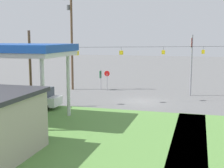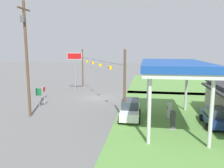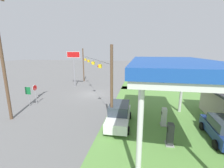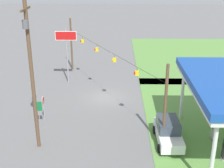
{
  "view_description": "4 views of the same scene",
  "coord_description": "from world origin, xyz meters",
  "px_view_note": "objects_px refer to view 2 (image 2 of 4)",
  "views": [
    {
      "loc": [
        -5.51,
        30.79,
        6.5
      ],
      "look_at": [
        2.51,
        2.35,
        2.07
      ],
      "focal_mm": 50.0,
      "sensor_mm": 36.0,
      "label": 1
    },
    {
      "loc": [
        30.78,
        7.03,
        7.17
      ],
      "look_at": [
        3.19,
        2.73,
        2.65
      ],
      "focal_mm": 35.0,
      "sensor_mm": 36.0,
      "label": 2
    },
    {
      "loc": [
        21.48,
        7.24,
        6.65
      ],
      "look_at": [
        2.55,
        3.69,
        2.35
      ],
      "focal_mm": 24.0,
      "sensor_mm": 36.0,
      "label": 3
    },
    {
      "loc": [
        31.62,
        1.22,
        14.23
      ],
      "look_at": [
        3.85,
        0.76,
        3.18
      ],
      "focal_mm": 50.0,
      "sensor_mm": 36.0,
      "label": 4
    }
  ],
  "objects_px": {
    "fuel_pump_far": "(173,121)",
    "utility_pole_main": "(26,54)",
    "car_at_pumps_rear": "(215,117)",
    "route_sign": "(39,94)",
    "stop_sign_overhead": "(75,62)",
    "car_at_pumps_front": "(130,109)",
    "gas_station_canopy": "(173,67)",
    "fuel_pump_near": "(169,111)",
    "stop_sign_roadside": "(44,92)"
  },
  "relations": [
    {
      "from": "car_at_pumps_front",
      "to": "car_at_pumps_rear",
      "type": "bearing_deg",
      "value": 81.25
    },
    {
      "from": "gas_station_canopy",
      "to": "utility_pole_main",
      "type": "relative_size",
      "value": 0.96
    },
    {
      "from": "route_sign",
      "to": "utility_pole_main",
      "type": "relative_size",
      "value": 0.2
    },
    {
      "from": "gas_station_canopy",
      "to": "route_sign",
      "type": "height_order",
      "value": "gas_station_canopy"
    },
    {
      "from": "fuel_pump_near",
      "to": "route_sign",
      "type": "bearing_deg",
      "value": -97.67
    },
    {
      "from": "fuel_pump_far",
      "to": "route_sign",
      "type": "height_order",
      "value": "route_sign"
    },
    {
      "from": "utility_pole_main",
      "to": "car_at_pumps_rear",
      "type": "bearing_deg",
      "value": 89.38
    },
    {
      "from": "stop_sign_overhead",
      "to": "car_at_pumps_front",
      "type": "bearing_deg",
      "value": 37.52
    },
    {
      "from": "gas_station_canopy",
      "to": "fuel_pump_near",
      "type": "distance_m",
      "value": 4.9
    },
    {
      "from": "stop_sign_roadside",
      "to": "route_sign",
      "type": "height_order",
      "value": "stop_sign_roadside"
    },
    {
      "from": "fuel_pump_far",
      "to": "car_at_pumps_front",
      "type": "xyz_separation_m",
      "value": [
        -2.4,
        -4.01,
        0.21
      ]
    },
    {
      "from": "fuel_pump_near",
      "to": "car_at_pumps_rear",
      "type": "height_order",
      "value": "car_at_pumps_rear"
    },
    {
      "from": "car_at_pumps_front",
      "to": "fuel_pump_near",
      "type": "bearing_deg",
      "value": 96.7
    },
    {
      "from": "fuel_pump_far",
      "to": "stop_sign_roadside",
      "type": "distance_m",
      "value": 16.32
    },
    {
      "from": "gas_station_canopy",
      "to": "car_at_pumps_rear",
      "type": "relative_size",
      "value": 2.65
    },
    {
      "from": "fuel_pump_far",
      "to": "stop_sign_roadside",
      "type": "bearing_deg",
      "value": -111.37
    },
    {
      "from": "gas_station_canopy",
      "to": "fuel_pump_far",
      "type": "distance_m",
      "value": 4.9
    },
    {
      "from": "car_at_pumps_front",
      "to": "stop_sign_overhead",
      "type": "relative_size",
      "value": 0.7
    },
    {
      "from": "stop_sign_roadside",
      "to": "stop_sign_overhead",
      "type": "distance_m",
      "value": 10.47
    },
    {
      "from": "gas_station_canopy",
      "to": "car_at_pumps_rear",
      "type": "height_order",
      "value": "gas_station_canopy"
    },
    {
      "from": "fuel_pump_far",
      "to": "stop_sign_roadside",
      "type": "height_order",
      "value": "stop_sign_roadside"
    },
    {
      "from": "fuel_pump_near",
      "to": "car_at_pumps_rear",
      "type": "bearing_deg",
      "value": 67.81
    },
    {
      "from": "car_at_pumps_rear",
      "to": "stop_sign_roadside",
      "type": "xyz_separation_m",
      "value": [
        -4.62,
        -19.17,
        0.89
      ]
    },
    {
      "from": "car_at_pumps_front",
      "to": "stop_sign_roadside",
      "type": "bearing_deg",
      "value": -108.53
    },
    {
      "from": "gas_station_canopy",
      "to": "car_at_pumps_front",
      "type": "height_order",
      "value": "gas_station_canopy"
    },
    {
      "from": "route_sign",
      "to": "utility_pole_main",
      "type": "height_order",
      "value": "utility_pole_main"
    },
    {
      "from": "gas_station_canopy",
      "to": "route_sign",
      "type": "relative_size",
      "value": 4.76
    },
    {
      "from": "fuel_pump_near",
      "to": "car_at_pumps_front",
      "type": "distance_m",
      "value": 4.05
    },
    {
      "from": "gas_station_canopy",
      "to": "utility_pole_main",
      "type": "distance_m",
      "value": 14.73
    },
    {
      "from": "stop_sign_overhead",
      "to": "route_sign",
      "type": "relative_size",
      "value": 2.83
    },
    {
      "from": "fuel_pump_far",
      "to": "utility_pole_main",
      "type": "xyz_separation_m",
      "value": [
        -1.51,
        -14.69,
        5.8
      ]
    },
    {
      "from": "fuel_pump_near",
      "to": "stop_sign_overhead",
      "type": "distance_m",
      "value": 19.78
    },
    {
      "from": "gas_station_canopy",
      "to": "stop_sign_overhead",
      "type": "height_order",
      "value": "stop_sign_overhead"
    },
    {
      "from": "route_sign",
      "to": "stop_sign_roadside",
      "type": "bearing_deg",
      "value": 164.02
    },
    {
      "from": "stop_sign_roadside",
      "to": "route_sign",
      "type": "distance_m",
      "value": 0.95
    },
    {
      "from": "stop_sign_roadside",
      "to": "route_sign",
      "type": "xyz_separation_m",
      "value": [
        0.91,
        -0.26,
        -0.1
      ]
    },
    {
      "from": "car_at_pumps_rear",
      "to": "utility_pole_main",
      "type": "height_order",
      "value": "utility_pole_main"
    },
    {
      "from": "stop_sign_roadside",
      "to": "route_sign",
      "type": "relative_size",
      "value": 1.04
    },
    {
      "from": "car_at_pumps_rear",
      "to": "route_sign",
      "type": "relative_size",
      "value": 1.8
    },
    {
      "from": "gas_station_canopy",
      "to": "fuel_pump_far",
      "type": "relative_size",
      "value": 6.91
    },
    {
      "from": "fuel_pump_far",
      "to": "stop_sign_overhead",
      "type": "relative_size",
      "value": 0.24
    },
    {
      "from": "stop_sign_overhead",
      "to": "utility_pole_main",
      "type": "distance_m",
      "value": 14.48
    },
    {
      "from": "car_at_pumps_front",
      "to": "stop_sign_overhead",
      "type": "distance_m",
      "value": 17.46
    },
    {
      "from": "gas_station_canopy",
      "to": "fuel_pump_near",
      "type": "xyz_separation_m",
      "value": [
        -1.47,
        -0.0,
        -4.68
      ]
    },
    {
      "from": "fuel_pump_far",
      "to": "stop_sign_roadside",
      "type": "xyz_separation_m",
      "value": [
        -5.93,
        -15.17,
        1.03
      ]
    },
    {
      "from": "fuel_pump_far",
      "to": "utility_pole_main",
      "type": "relative_size",
      "value": 0.14
    },
    {
      "from": "fuel_pump_near",
      "to": "utility_pole_main",
      "type": "distance_m",
      "value": 15.86
    },
    {
      "from": "fuel_pump_near",
      "to": "stop_sign_roadside",
      "type": "bearing_deg",
      "value": -101.15
    },
    {
      "from": "car_at_pumps_front",
      "to": "stop_sign_roadside",
      "type": "relative_size",
      "value": 1.9
    },
    {
      "from": "gas_station_canopy",
      "to": "route_sign",
      "type": "xyz_separation_m",
      "value": [
        -3.55,
        -15.43,
        -3.75
      ]
    }
  ]
}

